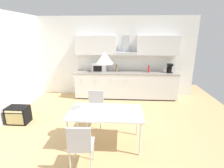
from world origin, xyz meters
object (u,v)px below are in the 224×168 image
coffee_maker (169,68)px  bottle_brown (117,68)px  guitar_amp (18,115)px  pendant_lamp (105,58)px  microwave (99,68)px  chair_far_left (95,105)px  bottle_red (149,69)px  dining_table (105,114)px  chair_near_left (80,143)px

coffee_maker → bottle_brown: (-1.81, 0.02, -0.04)m
bottle_brown → guitar_amp: 3.31m
bottle_brown → pendant_lamp: pendant_lamp is taller
microwave → chair_far_left: size_ratio=0.55×
bottle_red → guitar_amp: (-3.56, -2.03, -0.82)m
coffee_maker → pendant_lamp: pendant_lamp is taller
dining_table → chair_near_left: (-0.33, -0.79, -0.15)m
pendant_lamp → dining_table: bearing=-63.4°
bottle_brown → chair_near_left: (-0.45, -3.59, -0.51)m
pendant_lamp → chair_far_left: bearing=112.7°
microwave → guitar_amp: bearing=-132.3°
microwave → guitar_amp: 2.87m
chair_near_left → chair_far_left: bearing=90.0°
chair_near_left → pendant_lamp: (0.33, 0.79, 1.28)m
bottle_red → dining_table: bottle_red is taller
coffee_maker → dining_table: (-1.93, -2.78, -0.40)m
microwave → chair_far_left: (0.15, -1.97, -0.54)m
bottle_red → guitar_amp: size_ratio=0.50×
bottle_brown → bottle_red: bearing=-2.1°
microwave → coffee_maker: size_ratio=1.60×
dining_table → guitar_amp: dining_table is taller
coffee_maker → pendant_lamp: 3.47m
bottle_brown → dining_table: bottle_brown is taller
microwave → coffee_maker: (2.41, 0.03, 0.01)m
chair_far_left → microwave: bearing=94.3°
microwave → chair_near_left: (0.15, -3.54, -0.54)m
chair_near_left → guitar_amp: size_ratio=1.67×
chair_far_left → chair_near_left: bearing=-90.0°
microwave → bottle_red: size_ratio=1.84×
bottle_red → chair_near_left: bearing=-113.7°
coffee_maker → dining_table: bearing=-124.7°
bottle_red → bottle_brown: size_ratio=1.00×
chair_near_left → guitar_amp: chair_near_left is taller
coffee_maker → dining_table: coffee_maker is taller
microwave → bottle_brown: (0.60, 0.04, -0.03)m
microwave → chair_far_left: bearing=-85.7°
coffee_maker → bottle_red: coffee_maker is taller
bottle_brown → chair_near_left: bottle_brown is taller
microwave → dining_table: size_ratio=0.32×
bottle_red → dining_table: 3.04m
microwave → dining_table: 2.83m
bottle_brown → chair_near_left: bearing=-97.1°
dining_table → chair_near_left: size_ratio=1.70×
coffee_maker → bottle_brown: size_ratio=1.15×
microwave → dining_table: microwave is taller
bottle_brown → chair_far_left: 2.13m
coffee_maker → microwave: bearing=-179.4°
dining_table → chair_near_left: 0.87m
bottle_brown → coffee_maker: bearing=-0.5°
chair_near_left → bottle_brown: bearing=82.9°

